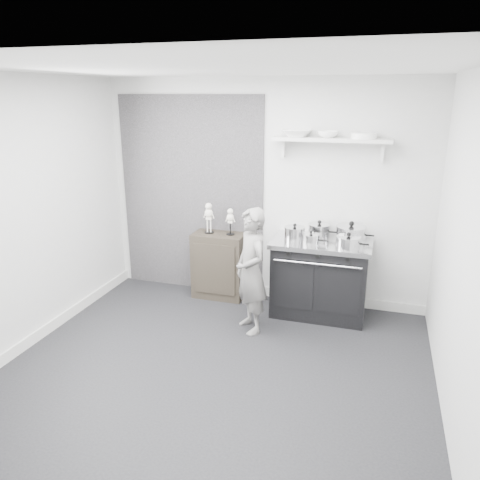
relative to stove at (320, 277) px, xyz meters
name	(u,v)px	position (x,y,z in m)	size (l,w,h in m)	color
ground	(215,368)	(-0.77, -1.48, -0.45)	(4.00, 4.00, 0.00)	black
room_shell	(209,196)	(-0.86, -1.33, 1.18)	(4.02, 3.62, 2.71)	silver
wall_shelf	(332,141)	(0.03, 0.20, 1.55)	(1.30, 0.26, 0.24)	silver
stove	(320,277)	(0.00, 0.00, 0.00)	(1.12, 0.70, 0.90)	black
side_cabinet	(219,265)	(-1.29, 0.13, -0.04)	(0.64, 0.38, 0.84)	black
child	(251,271)	(-0.66, -0.63, 0.24)	(0.50, 0.33, 1.38)	slate
pot_front_left	(295,234)	(-0.30, -0.08, 0.53)	(0.32, 0.23, 0.20)	silver
pot_back_left	(319,230)	(-0.06, 0.15, 0.53)	(0.35, 0.26, 0.20)	silver
pot_back_right	(351,233)	(0.31, 0.12, 0.53)	(0.43, 0.34, 0.23)	silver
pot_front_right	(348,242)	(0.30, -0.18, 0.51)	(0.35, 0.27, 0.18)	silver
pot_front_center	(311,239)	(-0.11, -0.14, 0.51)	(0.29, 0.20, 0.15)	silver
skeleton_full	(209,216)	(-1.42, 0.13, 0.60)	(0.12, 0.08, 0.44)	silver
skeleton_torso	(230,220)	(-1.14, 0.13, 0.57)	(0.11, 0.07, 0.38)	silver
bowl_large	(297,133)	(-0.37, 0.19, 1.63)	(0.33, 0.33, 0.08)	white
bowl_small	(328,134)	(-0.02, 0.19, 1.62)	(0.23, 0.23, 0.07)	white
plate_stack	(364,136)	(0.37, 0.19, 1.62)	(0.28, 0.28, 0.06)	white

